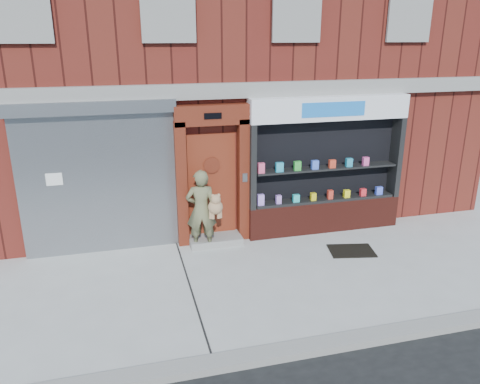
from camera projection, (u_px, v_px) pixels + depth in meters
name	position (u px, v px, depth m)	size (l,w,h in m)	color
ground	(275.00, 277.00, 8.54)	(80.00, 80.00, 0.00)	#9E9E99
curb	(324.00, 345.00, 6.55)	(60.00, 0.30, 0.12)	gray
building	(208.00, 42.00, 12.76)	(12.00, 8.16, 8.00)	#571913
shutter_bay	(98.00, 170.00, 9.04)	(3.10, 0.30, 3.04)	gray
red_door_bay	(213.00, 175.00, 9.60)	(1.52, 0.58, 2.90)	#561B0E
pharmacy_bay	(325.00, 171.00, 10.19)	(3.50, 0.41, 3.00)	#531B13
woman	(202.00, 210.00, 9.43)	(0.75, 0.54, 1.68)	#626341
doormat	(351.00, 251.00, 9.54)	(0.89, 0.63, 0.02)	black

